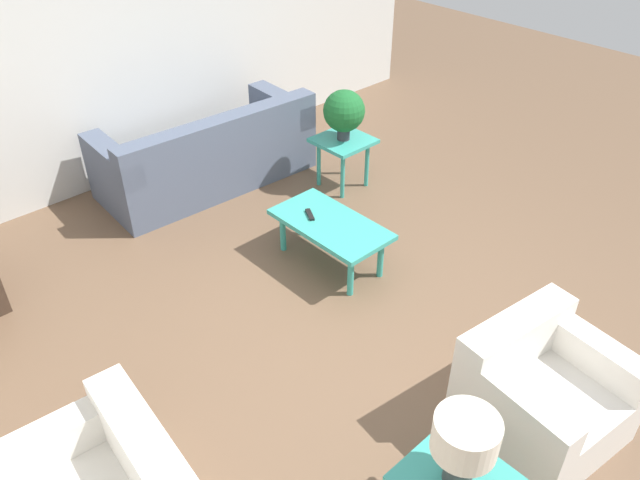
# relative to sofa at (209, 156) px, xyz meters

# --- Properties ---
(ground_plane) EXTENTS (14.00, 14.00, 0.00)m
(ground_plane) POSITION_rel_sofa_xyz_m (-2.31, 0.18, -0.30)
(ground_plane) COLOR brown
(wall_right) EXTENTS (0.12, 7.20, 2.70)m
(wall_right) POSITION_rel_sofa_xyz_m (0.75, 0.18, 1.05)
(wall_right) COLOR silver
(wall_right) RESTS_ON ground_plane
(sofa) EXTENTS (1.00, 2.11, 0.80)m
(sofa) POSITION_rel_sofa_xyz_m (0.00, 0.00, 0.00)
(sofa) COLOR #4C566B
(sofa) RESTS_ON ground_plane
(armchair) EXTENTS (0.87, 0.92, 0.70)m
(armchair) POSITION_rel_sofa_xyz_m (-3.79, 0.26, -0.01)
(armchair) COLOR silver
(armchair) RESTS_ON ground_plane
(coffee_table) EXTENTS (0.98, 0.51, 0.40)m
(coffee_table) POSITION_rel_sofa_xyz_m (-1.75, 0.03, 0.04)
(coffee_table) COLOR teal
(coffee_table) RESTS_ON ground_plane
(side_table_plant) EXTENTS (0.50, 0.50, 0.50)m
(side_table_plant) POSITION_rel_sofa_xyz_m (-0.92, -0.93, 0.12)
(side_table_plant) COLOR teal
(side_table_plant) RESTS_ON ground_plane
(potted_plant) EXTENTS (0.39, 0.39, 0.48)m
(potted_plant) POSITION_rel_sofa_xyz_m (-0.92, -0.93, 0.48)
(potted_plant) COLOR #333338
(potted_plant) RESTS_ON side_table_plant
(table_lamp) EXTENTS (0.31, 0.31, 0.42)m
(table_lamp) POSITION_rel_sofa_xyz_m (-3.87, 1.22, 0.48)
(table_lamp) COLOR #333333
(table_lamp) RESTS_ON side_table_lamp
(remote_control) EXTENTS (0.16, 0.11, 0.02)m
(remote_control) POSITION_rel_sofa_xyz_m (-1.57, 0.09, 0.10)
(remote_control) COLOR black
(remote_control) RESTS_ON coffee_table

